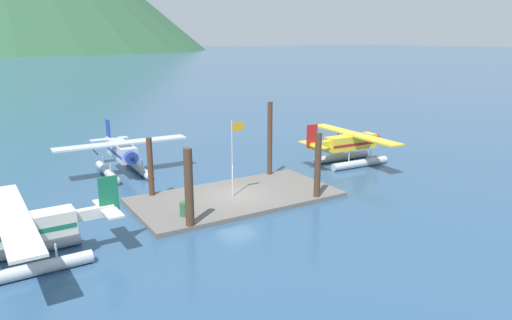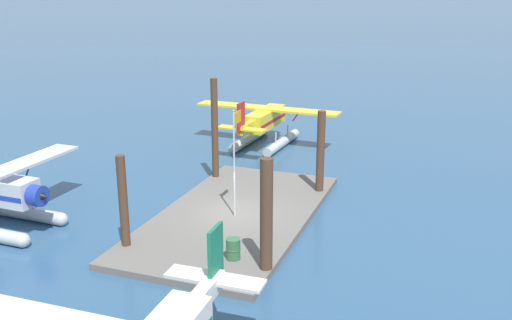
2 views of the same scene
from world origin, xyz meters
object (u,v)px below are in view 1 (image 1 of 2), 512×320
at_px(fuel_drum, 185,209).
at_px(seaplane_silver_bow_left, 122,155).
at_px(seaplane_cream_port_aft, 22,236).
at_px(flagpole, 234,149).
at_px(seaplane_yellow_stbd_fwd, 351,146).

bearing_deg(fuel_drum, seaplane_silver_bow_left, 91.30).
bearing_deg(seaplane_silver_bow_left, seaplane_cream_port_aft, -122.68).
relative_size(flagpole, seaplane_cream_port_aft, 0.50).
height_order(flagpole, fuel_drum, flagpole).
bearing_deg(seaplane_yellow_stbd_fwd, seaplane_silver_bow_left, 158.10).
bearing_deg(seaplane_cream_port_aft, seaplane_yellow_stbd_fwd, 13.19).
bearing_deg(fuel_drum, flagpole, 20.77).
xyz_separation_m(flagpole, fuel_drum, (-4.33, -1.64, -2.84)).
bearing_deg(seaplane_silver_bow_left, flagpole, -65.97).
height_order(fuel_drum, seaplane_silver_bow_left, seaplane_silver_bow_left).
distance_m(seaplane_yellow_stbd_fwd, seaplane_cream_port_aft, 27.22).
height_order(flagpole, seaplane_cream_port_aft, flagpole).
bearing_deg(seaplane_yellow_stbd_fwd, flagpole, -166.83).
relative_size(flagpole, fuel_drum, 5.90).
bearing_deg(seaplane_cream_port_aft, fuel_drum, 9.31).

